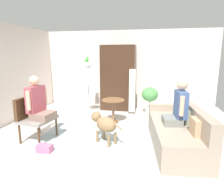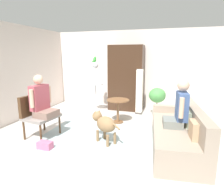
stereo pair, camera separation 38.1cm
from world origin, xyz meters
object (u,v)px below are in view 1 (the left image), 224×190
Objects in this scene: person_on_couch at (178,106)px; round_end_table at (113,106)px; potted_plant at (150,96)px; handbag at (45,148)px; person_on_armchair at (38,102)px; parrot at (87,60)px; bird_cage_stand at (88,84)px; dog at (105,124)px; armchair at (33,114)px; column_lamp at (132,92)px; couch at (177,131)px; armoire_cabinet at (118,78)px.

person_on_couch reaches higher than round_end_table.
potted_plant is 3.36m from handbag.
person_on_armchair is 2.30m from parrot.
round_end_table is at bearing -40.00° from bird_cage_stand.
round_end_table is (-1.46, 1.10, -0.36)m from person_on_couch.
round_end_table reaches higher than dog.
person_on_couch reaches higher than armchair.
handbag is at bearing -115.41° from column_lamp.
armchair is at bearing 136.02° from handbag.
couch is 2.37× the size of person_on_couch.
bird_cage_stand is (0.37, 2.13, 0.07)m from person_on_armchair.
armchair is 5.36× the size of parrot.
parrot reaches higher than column_lamp.
armoire_cabinet is at bearing 93.48° from dog.
armoire_cabinet is (0.85, 0.56, -0.59)m from parrot.
person_on_armchair is (-2.78, -0.27, 0.51)m from couch.
couch is at bearing 17.30° from handbag.
dog is at bearing -98.99° from column_lamp.
person_on_armchair is at bearing -174.50° from couch.
column_lamp is at bearing 175.99° from potted_plant.
couch is at bearing -37.62° from bird_cage_stand.
person_on_armchair is 1.07× the size of potted_plant.
round_end_table is at bearing 143.96° from couch.
person_on_couch is 1.86m from round_end_table.
person_on_couch is 1.24× the size of dog.
parrot is 0.08× the size of armoire_cabinet.
couch is 2.54m from handbag.
couch is at bearing -56.83° from armoire_cabinet.
person_on_couch is at bearing 5.08° from person_on_armchair.
couch is 2.95m from armchair.
armoire_cabinet is at bearing 33.53° from parrot.
parrot reaches higher than bird_cage_stand.
couch is 2.36× the size of person_on_armchair.
column_lamp is (1.70, 2.31, -0.15)m from person_on_armchair.
round_end_table is (1.45, 1.33, -0.09)m from armchair.
bird_cage_stand is 1.01m from armoire_cabinet.
bird_cage_stand is 0.74m from parrot.
handbag is at bearing -163.06° from person_on_couch.
round_end_table is 1.29m from bird_cage_stand.
person_on_couch is 0.57× the size of bird_cage_stand.
parrot is at bearing -175.47° from potted_plant.
parrot is 1.18m from armoire_cabinet.
armoire_cabinet is (-0.15, 2.55, 0.63)m from dog.
armchair is 1.46× the size of round_end_table.
dog is 2.54m from parrot.
potted_plant reaches higher than couch.
dog is 2.63m from armoire_cabinet.
person_on_armchair is 1.91m from round_end_table.
round_end_table is 1.21m from dog.
person_on_couch is 3.16m from parrot.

